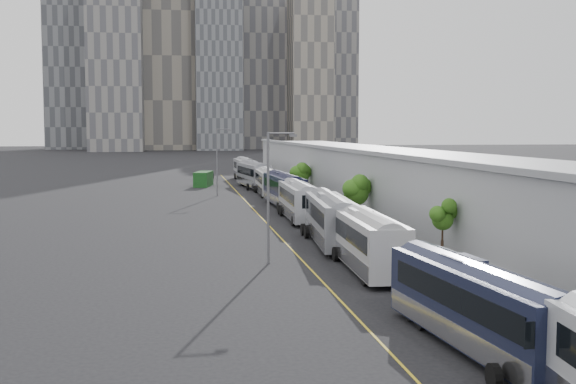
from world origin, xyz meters
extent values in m
cube|color=gray|center=(9.00, 55.00, 0.06)|extent=(10.00, 170.00, 0.12)
cube|color=gold|center=(-1.50, 55.00, 0.01)|extent=(0.12, 160.00, 0.02)
cube|color=gray|center=(13.00, 55.00, 3.40)|extent=(12.00, 160.00, 6.80)
cube|color=gray|center=(13.00, 55.00, 5.85)|extent=(12.45, 160.40, 2.57)
cube|color=gray|center=(7.10, 55.00, 7.00)|extent=(0.30, 160.00, 0.40)
cube|color=slate|center=(-35.00, 300.00, 47.50)|extent=(22.00, 22.00, 95.00)
cube|color=gray|center=(-12.00, 320.00, 60.00)|extent=(26.00, 24.00, 120.00)
cube|color=slate|center=(8.00, 310.00, 40.00)|extent=(20.00, 20.00, 80.00)
cube|color=slate|center=(28.00, 330.00, 52.50)|extent=(24.00, 24.00, 105.00)
cube|color=gray|center=(48.00, 305.00, 35.00)|extent=(18.00, 18.00, 70.00)
cube|color=slate|center=(-55.00, 340.00, 55.00)|extent=(28.00, 26.00, 110.00)
cube|color=slate|center=(65.00, 340.00, 45.00)|extent=(22.00, 22.00, 90.00)
cube|color=#161B32|center=(2.13, 18.39, 1.84)|extent=(3.58, 12.62, 3.02)
cube|color=black|center=(2.13, 18.20, 2.39)|extent=(3.51, 11.13, 1.03)
cube|color=silver|center=(2.13, 18.39, 0.88)|extent=(3.60, 12.37, 0.96)
cube|color=#161B32|center=(2.13, 19.83, 3.49)|extent=(1.43, 2.21, 0.29)
cube|color=#B6B6B8|center=(2.04, 35.64, 1.94)|extent=(3.08, 13.17, 3.17)
cube|color=black|center=(2.04, 35.44, 2.51)|extent=(3.08, 11.61, 1.08)
cube|color=silver|center=(2.04, 35.64, 0.92)|extent=(3.11, 12.91, 1.01)
cube|color=#B6B6B8|center=(2.04, 37.15, 3.68)|extent=(1.39, 2.26, 0.30)
cube|color=gray|center=(1.96, 46.17, 2.01)|extent=(3.72, 13.76, 3.29)
cube|color=black|center=(1.96, 45.96, 2.61)|extent=(3.66, 12.13, 1.12)
cube|color=silver|center=(1.96, 46.17, 0.96)|extent=(3.74, 13.49, 1.05)
cube|color=gray|center=(1.96, 47.74, 3.82)|extent=(1.53, 2.39, 0.31)
cube|color=#A2A3AC|center=(2.04, 61.99, 1.94)|extent=(2.94, 13.17, 3.18)
cube|color=black|center=(2.04, 61.78, 2.51)|extent=(2.96, 11.60, 1.08)
cube|color=silver|center=(2.04, 61.99, 0.93)|extent=(2.97, 12.91, 1.02)
cube|color=#A2A3AC|center=(2.04, 63.50, 3.68)|extent=(1.36, 2.25, 0.30)
cube|color=black|center=(2.36, 74.51, 2.01)|extent=(3.29, 13.70, 3.29)
cube|color=black|center=(2.36, 74.30, 2.61)|extent=(3.28, 12.07, 1.12)
cube|color=silver|center=(2.36, 74.51, 0.96)|extent=(3.32, 13.43, 1.05)
cube|color=black|center=(2.36, 76.07, 3.82)|extent=(1.46, 2.36, 0.31)
cube|color=#BABABC|center=(2.30, 90.13, 1.86)|extent=(2.83, 12.59, 3.04)
cube|color=black|center=(2.30, 89.94, 2.40)|extent=(2.85, 11.09, 1.03)
cube|color=silver|center=(2.30, 90.13, 0.88)|extent=(2.86, 12.34, 0.97)
cube|color=#BABABC|center=(2.30, 91.58, 3.52)|extent=(1.31, 2.15, 0.29)
cube|color=gray|center=(1.70, 102.89, 2.06)|extent=(4.17, 14.10, 3.37)
cube|color=black|center=(1.70, 102.68, 2.66)|extent=(4.06, 12.45, 1.14)
cube|color=silver|center=(1.70, 102.89, 0.98)|extent=(4.19, 13.83, 1.08)
cube|color=gray|center=(1.70, 104.50, 3.90)|extent=(1.62, 2.48, 0.32)
cube|color=#9A9CA3|center=(1.88, 119.32, 2.04)|extent=(3.06, 13.81, 3.33)
cube|color=black|center=(1.88, 119.10, 2.64)|extent=(3.08, 12.16, 1.13)
cube|color=silver|center=(1.88, 119.32, 0.97)|extent=(3.09, 13.53, 1.07)
cube|color=#9A9CA3|center=(1.88, 120.90, 3.86)|extent=(1.43, 2.36, 0.32)
cylinder|color=black|center=(6.13, 32.83, 1.95)|extent=(0.18, 0.18, 3.91)
sphere|color=#2A5D15|center=(6.13, 32.83, 3.78)|extent=(1.34, 1.34, 1.34)
cylinder|color=black|center=(5.67, 52.86, 1.91)|extent=(0.18, 0.18, 3.82)
sphere|color=#2A5D15|center=(5.67, 52.86, 3.84)|extent=(2.26, 2.26, 2.26)
cylinder|color=black|center=(5.51, 81.88, 1.73)|extent=(0.18, 0.18, 3.46)
sphere|color=#2A5D15|center=(5.51, 81.88, 3.54)|extent=(2.44, 2.44, 2.44)
cylinder|color=#59595E|center=(-4.00, 38.67, 4.48)|extent=(0.18, 0.18, 8.96)
cylinder|color=#59595E|center=(-3.10, 38.67, 8.86)|extent=(1.80, 0.14, 0.14)
cube|color=#59595E|center=(-2.30, 38.67, 8.71)|extent=(0.50, 0.22, 0.18)
cylinder|color=#59595E|center=(-4.72, 89.28, 4.62)|extent=(0.18, 0.18, 9.23)
cylinder|color=#59595E|center=(-3.82, 89.28, 9.13)|extent=(1.80, 0.14, 0.14)
cube|color=#59595E|center=(-3.02, 89.28, 8.98)|extent=(0.50, 0.22, 0.18)
cube|color=#133E15|center=(-5.97, 106.71, 1.18)|extent=(3.48, 6.58, 2.36)
imported|color=black|center=(-4.93, 122.99, 0.79)|extent=(3.21, 5.96, 1.59)
camera|label=1|loc=(-9.99, -9.37, 9.13)|focal=45.00mm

